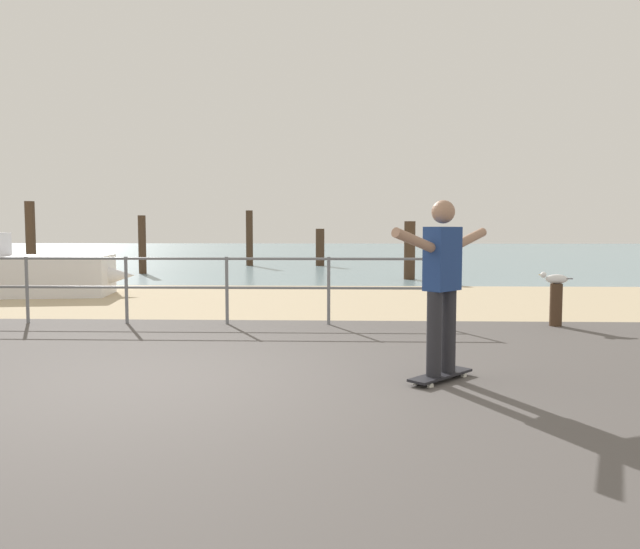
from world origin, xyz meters
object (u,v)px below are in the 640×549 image
(skateboard, at_px, (441,376))
(bollard_short, at_px, (556,305))
(skateboarder, at_px, (442,276))
(sailboat, at_px, (12,273))
(seagull, at_px, (556,279))

(skateboard, bearing_deg, bollard_short, 56.32)
(skateboard, bearing_deg, skateboarder, -174.64)
(sailboat, bearing_deg, skateboard, -41.37)
(seagull, bearing_deg, sailboat, 160.03)
(seagull, bearing_deg, skateboarder, -123.46)
(skateboard, relative_size, skateboarder, 0.44)
(skateboarder, bearing_deg, seagull, 56.54)
(skateboarder, bearing_deg, sailboat, 138.63)
(skateboard, xyz_separation_m, seagull, (2.24, 3.39, 0.66))
(seagull, bearing_deg, skateboard, -123.46)
(sailboat, height_order, skateboarder, sailboat)
(bollard_short, bearing_deg, seagull, 170.46)
(sailboat, xyz_separation_m, skateboarder, (8.12, -7.15, 0.50))
(skateboard, distance_m, bollard_short, 4.08)
(sailboat, distance_m, skateboarder, 10.84)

